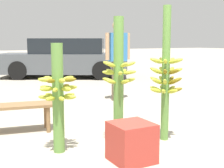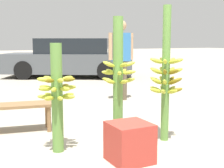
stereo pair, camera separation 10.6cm
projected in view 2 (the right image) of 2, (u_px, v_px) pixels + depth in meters
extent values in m
plane|color=#A89E8C|center=(125.00, 149.00, 3.74)|extent=(80.00, 80.00, 0.00)
cylinder|color=#5B8C3D|center=(57.00, 98.00, 3.59)|extent=(0.13, 0.13, 1.27)
ellipsoid|color=#ADB733|center=(48.00, 78.00, 3.64)|extent=(0.12, 0.17, 0.07)
ellipsoid|color=#ADB733|center=(44.00, 80.00, 3.52)|extent=(0.17, 0.08, 0.07)
ellipsoid|color=#736414|center=(49.00, 81.00, 3.43)|extent=(0.16, 0.14, 0.07)
ellipsoid|color=#ADB733|center=(61.00, 81.00, 3.44)|extent=(0.05, 0.16, 0.07)
ellipsoid|color=#736414|center=(68.00, 79.00, 3.53)|extent=(0.16, 0.14, 0.07)
ellipsoid|color=#ADB733|center=(67.00, 78.00, 3.65)|extent=(0.17, 0.09, 0.07)
ellipsoid|color=#ADB733|center=(58.00, 78.00, 3.70)|extent=(0.12, 0.17, 0.07)
ellipsoid|color=#ADB733|center=(45.00, 89.00, 3.49)|extent=(0.17, 0.08, 0.06)
ellipsoid|color=#ADB733|center=(54.00, 90.00, 3.43)|extent=(0.12, 0.17, 0.06)
ellipsoid|color=#ADB733|center=(65.00, 89.00, 3.48)|extent=(0.11, 0.17, 0.06)
ellipsoid|color=#ADB733|center=(69.00, 87.00, 3.60)|extent=(0.17, 0.10, 0.06)
ellipsoid|color=#736414|center=(64.00, 86.00, 3.70)|extent=(0.16, 0.13, 0.06)
ellipsoid|color=#736414|center=(54.00, 86.00, 3.70)|extent=(0.06, 0.17, 0.06)
ellipsoid|color=#ADB733|center=(46.00, 87.00, 3.61)|extent=(0.15, 0.15, 0.06)
ellipsoid|color=#ADB733|center=(49.00, 95.00, 3.68)|extent=(0.11, 0.17, 0.07)
ellipsoid|color=#ADB733|center=(45.00, 97.00, 3.56)|extent=(0.17, 0.09, 0.07)
ellipsoid|color=#ADB733|center=(49.00, 98.00, 3.46)|extent=(0.16, 0.14, 0.07)
ellipsoid|color=#ADB733|center=(60.00, 99.00, 3.46)|extent=(0.06, 0.17, 0.07)
ellipsoid|color=#ADB733|center=(68.00, 97.00, 3.55)|extent=(0.16, 0.15, 0.07)
ellipsoid|color=#ADB733|center=(68.00, 95.00, 3.67)|extent=(0.17, 0.08, 0.07)
ellipsoid|color=#ADB733|center=(59.00, 94.00, 3.73)|extent=(0.12, 0.17, 0.07)
cylinder|color=#5B8C3D|center=(118.00, 81.00, 3.86)|extent=(0.12, 0.12, 1.58)
ellipsoid|color=#ADB733|center=(120.00, 63.00, 3.96)|extent=(0.14, 0.16, 0.09)
ellipsoid|color=#ADB733|center=(108.00, 64.00, 3.89)|extent=(0.14, 0.17, 0.09)
ellipsoid|color=#ADB733|center=(110.00, 65.00, 3.73)|extent=(0.18, 0.10, 0.09)
ellipsoid|color=#ADB733|center=(123.00, 65.00, 3.71)|extent=(0.05, 0.17, 0.09)
ellipsoid|color=#ADB733|center=(129.00, 64.00, 3.85)|extent=(0.18, 0.10, 0.09)
ellipsoid|color=#ADB733|center=(129.00, 72.00, 3.81)|extent=(0.16, 0.14, 0.07)
ellipsoid|color=#ADB733|center=(123.00, 71.00, 3.96)|extent=(0.17, 0.13, 0.07)
ellipsoid|color=#ADB733|center=(111.00, 71.00, 3.94)|extent=(0.09, 0.17, 0.07)
ellipsoid|color=#ADB733|center=(108.00, 73.00, 3.79)|extent=(0.17, 0.06, 0.07)
ellipsoid|color=#ADB733|center=(119.00, 73.00, 3.71)|extent=(0.10, 0.17, 0.07)
ellipsoid|color=#ADB733|center=(111.00, 82.00, 3.76)|extent=(0.17, 0.11, 0.08)
ellipsoid|color=#ADB733|center=(124.00, 82.00, 3.74)|extent=(0.06, 0.17, 0.08)
ellipsoid|color=#ADB733|center=(129.00, 80.00, 3.89)|extent=(0.18, 0.09, 0.08)
ellipsoid|color=#ADB733|center=(119.00, 79.00, 3.99)|extent=(0.13, 0.17, 0.08)
ellipsoid|color=#ADB733|center=(108.00, 80.00, 3.91)|extent=(0.14, 0.16, 0.08)
cylinder|color=#5B8C3D|center=(166.00, 74.00, 3.98)|extent=(0.10, 0.10, 1.73)
ellipsoid|color=#ADB733|center=(176.00, 61.00, 3.95)|extent=(0.18, 0.13, 0.09)
ellipsoid|color=#ADB733|center=(171.00, 60.00, 4.05)|extent=(0.19, 0.12, 0.09)
ellipsoid|color=#ADB733|center=(162.00, 60.00, 4.08)|extent=(0.10, 0.19, 0.09)
ellipsoid|color=#ADB733|center=(156.00, 61.00, 4.01)|extent=(0.15, 0.18, 0.09)
ellipsoid|color=#ADB733|center=(157.00, 61.00, 3.90)|extent=(0.19, 0.06, 0.09)
ellipsoid|color=#ADB733|center=(165.00, 62.00, 3.83)|extent=(0.16, 0.17, 0.09)
ellipsoid|color=#ADB733|center=(174.00, 61.00, 3.85)|extent=(0.08, 0.19, 0.09)
ellipsoid|color=#ADB733|center=(171.00, 70.00, 4.07)|extent=(0.19, 0.12, 0.11)
ellipsoid|color=#ADB733|center=(162.00, 70.00, 4.10)|extent=(0.10, 0.19, 0.11)
ellipsoid|color=#ADB733|center=(156.00, 71.00, 4.03)|extent=(0.15, 0.18, 0.11)
ellipsoid|color=#ADB733|center=(157.00, 71.00, 3.92)|extent=(0.19, 0.06, 0.11)
ellipsoid|color=#736414|center=(165.00, 72.00, 3.85)|extent=(0.16, 0.17, 0.11)
ellipsoid|color=#736414|center=(173.00, 72.00, 3.87)|extent=(0.08, 0.19, 0.11)
ellipsoid|color=#ADB733|center=(176.00, 71.00, 3.97)|extent=(0.18, 0.13, 0.11)
ellipsoid|color=#736414|center=(176.00, 81.00, 3.99)|extent=(0.18, 0.13, 0.12)
ellipsoid|color=#736414|center=(171.00, 80.00, 4.09)|extent=(0.19, 0.12, 0.12)
ellipsoid|color=#ADB733|center=(162.00, 80.00, 4.11)|extent=(0.10, 0.19, 0.12)
ellipsoid|color=#ADB733|center=(156.00, 80.00, 4.05)|extent=(0.15, 0.18, 0.12)
ellipsoid|color=#ADB733|center=(157.00, 81.00, 3.94)|extent=(0.18, 0.06, 0.12)
ellipsoid|color=#ADB733|center=(165.00, 82.00, 3.87)|extent=(0.16, 0.17, 0.12)
ellipsoid|color=#736414|center=(173.00, 82.00, 3.89)|extent=(0.08, 0.19, 0.12)
ellipsoid|color=#736414|center=(176.00, 90.00, 3.99)|extent=(0.18, 0.15, 0.10)
ellipsoid|color=#ADB733|center=(171.00, 89.00, 4.10)|extent=(0.19, 0.10, 0.10)
ellipsoid|color=#ADB733|center=(163.00, 89.00, 4.14)|extent=(0.11, 0.19, 0.10)
ellipsoid|color=#ADB733|center=(156.00, 89.00, 4.08)|extent=(0.14, 0.18, 0.10)
ellipsoid|color=#ADB733|center=(156.00, 91.00, 3.97)|extent=(0.19, 0.08, 0.10)
ellipsoid|color=#ADB733|center=(163.00, 92.00, 3.88)|extent=(0.17, 0.16, 0.10)
ellipsoid|color=#ADB733|center=(172.00, 92.00, 3.90)|extent=(0.06, 0.19, 0.10)
cylinder|color=brown|center=(117.00, 81.00, 6.75)|extent=(0.12, 0.12, 0.85)
cylinder|color=brown|center=(125.00, 81.00, 6.82)|extent=(0.12, 0.12, 0.85)
cube|color=#3372B2|center=(121.00, 47.00, 6.68)|extent=(0.40, 0.21, 0.61)
cylinder|color=tan|center=(111.00, 46.00, 6.59)|extent=(0.10, 0.10, 0.58)
cylinder|color=tan|center=(131.00, 46.00, 6.77)|extent=(0.10, 0.10, 0.58)
sphere|color=tan|center=(121.00, 26.00, 6.62)|extent=(0.23, 0.23, 0.23)
cube|color=olive|center=(4.00, 106.00, 4.35)|extent=(1.52, 0.61, 0.04)
cylinder|color=olive|center=(47.00, 115.00, 4.68)|extent=(0.06, 0.06, 0.37)
cylinder|color=olive|center=(49.00, 119.00, 4.43)|extent=(0.06, 0.06, 0.37)
cube|color=#4C5156|center=(69.00, 63.00, 11.10)|extent=(4.74, 3.68, 0.68)
cube|color=black|center=(74.00, 46.00, 11.01)|extent=(2.92, 2.57, 0.52)
cylinder|color=black|center=(24.00, 70.00, 10.42)|extent=(0.64, 0.48, 0.62)
cylinder|color=black|center=(37.00, 66.00, 11.95)|extent=(0.64, 0.48, 0.62)
cylinder|color=black|center=(106.00, 71.00, 10.31)|extent=(0.64, 0.48, 0.62)
cylinder|color=black|center=(109.00, 67.00, 11.84)|extent=(0.64, 0.48, 0.62)
cube|color=#B2382D|center=(130.00, 142.00, 3.34)|extent=(0.42, 0.42, 0.42)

